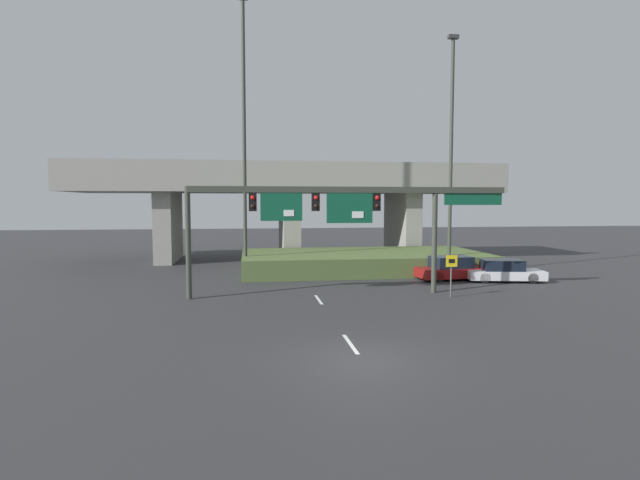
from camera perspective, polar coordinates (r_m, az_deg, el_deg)
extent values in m
plane|color=#2D2D30|center=(16.07, 4.73, -13.40)|extent=(160.00, 160.00, 0.00)
cube|color=silver|center=(17.63, 3.50, -11.77)|extent=(0.14, 2.40, 0.01)
cube|color=silver|center=(25.29, -0.16, -6.82)|extent=(0.14, 2.40, 0.01)
cube|color=silver|center=(33.09, -2.07, -4.18)|extent=(0.14, 2.40, 0.01)
cube|color=silver|center=(40.97, -3.25, -2.55)|extent=(0.14, 2.40, 0.01)
cylinder|color=#383D33|center=(25.95, -14.82, -0.32)|extent=(0.28, 0.28, 5.71)
cylinder|color=#383D33|center=(27.61, 12.94, -0.02)|extent=(0.28, 0.28, 5.71)
cube|color=#383D33|center=(26.25, 3.71, 5.75)|extent=(16.82, 0.32, 0.32)
cube|color=black|center=(25.69, -7.70, 4.34)|extent=(0.40, 0.28, 0.95)
sphere|color=red|center=(25.52, -7.70, 4.82)|extent=(0.22, 0.22, 0.22)
sphere|color=black|center=(25.52, -7.69, 3.86)|extent=(0.22, 0.22, 0.22)
cube|color=black|center=(25.92, -0.50, 4.38)|extent=(0.40, 0.28, 0.95)
sphere|color=red|center=(25.75, -0.45, 4.85)|extent=(0.22, 0.22, 0.22)
sphere|color=black|center=(25.75, -0.45, 3.90)|extent=(0.22, 0.22, 0.22)
cube|color=black|center=(26.54, 6.46, 4.35)|extent=(0.40, 0.28, 0.95)
sphere|color=red|center=(26.37, 6.56, 4.81)|extent=(0.22, 0.22, 0.22)
sphere|color=black|center=(26.37, 6.55, 3.88)|extent=(0.22, 0.22, 0.22)
cube|color=#0F4C33|center=(25.64, -4.43, 3.81)|extent=(2.14, 0.08, 1.45)
cube|color=white|center=(25.62, -3.58, 3.09)|extent=(0.53, 0.03, 0.32)
cube|color=#0F4C33|center=(26.11, 3.41, 3.68)|extent=(2.43, 0.08, 1.58)
cube|color=white|center=(26.16, 4.34, 2.90)|extent=(0.61, 0.03, 0.35)
cube|color=#0F4C33|center=(28.31, 17.10, 4.49)|extent=(3.27, 0.07, 0.64)
cylinder|color=#4C4C4C|center=(26.61, 14.75, -3.97)|extent=(0.08, 0.08, 2.24)
cube|color=yellow|center=(26.47, 14.82, -2.34)|extent=(0.60, 0.03, 0.60)
cube|color=black|center=(26.45, 14.83, -2.34)|extent=(0.33, 0.01, 0.21)
cylinder|color=#383D33|center=(33.78, -8.65, 11.21)|extent=(0.24, 0.24, 17.95)
cylinder|color=#383D33|center=(35.15, 14.73, 9.01)|extent=(0.24, 0.24, 15.71)
cube|color=#333333|center=(36.69, 14.99, 21.52)|extent=(0.70, 0.36, 0.24)
cube|color=gray|center=(43.30, -3.58, 6.40)|extent=(35.70, 8.60, 1.49)
cube|color=gray|center=(39.28, -3.11, 8.37)|extent=(35.70, 0.40, 0.90)
cube|color=gray|center=(43.69, -16.90, 1.47)|extent=(1.40, 6.88, 5.74)
cube|color=gray|center=(43.31, -3.56, 1.62)|extent=(1.40, 6.88, 5.74)
cube|color=gray|center=(45.25, 9.32, 1.69)|extent=(1.40, 6.88, 5.74)
cube|color=#4C6033|center=(36.16, 4.89, -2.44)|extent=(17.20, 8.76, 1.30)
cube|color=maroon|center=(32.87, 15.00, -3.57)|extent=(4.79, 2.33, 0.61)
cube|color=black|center=(32.70, 14.74, -2.43)|extent=(2.57, 1.91, 0.71)
cylinder|color=black|center=(34.30, 16.41, -3.52)|extent=(0.66, 0.29, 0.64)
cylinder|color=black|center=(32.93, 17.86, -3.87)|extent=(0.66, 0.29, 0.64)
cylinder|color=black|center=(32.93, 12.12, -3.76)|extent=(0.66, 0.29, 0.64)
cylinder|color=black|center=(31.51, 13.44, -4.15)|extent=(0.66, 0.29, 0.64)
cube|color=silver|center=(33.02, 20.37, -3.72)|extent=(4.85, 2.59, 0.55)
cube|color=black|center=(32.88, 20.09, -2.69)|extent=(2.65, 2.01, 0.65)
cylinder|color=black|center=(34.21, 22.25, -3.69)|extent=(0.67, 0.34, 0.64)
cylinder|color=black|center=(32.77, 23.16, -4.05)|extent=(0.67, 0.34, 0.64)
cylinder|color=black|center=(33.36, 17.62, -3.76)|extent=(0.67, 0.34, 0.64)
cylinder|color=black|center=(31.89, 18.34, -4.15)|extent=(0.67, 0.34, 0.64)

